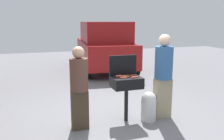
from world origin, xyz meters
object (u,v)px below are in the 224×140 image
object	(u,v)px
hot_dog_1	(134,77)
hot_dog_3	(127,77)
hot_dog_0	(124,77)
person_left	(79,85)
parked_minivan	(104,46)
hot_dog_2	(123,78)
hot_dog_7	(119,76)
bbq_grill	(126,84)
propane_tank	(149,106)
person_right	(163,73)
hot_dog_5	(135,77)
hot_dog_6	(133,75)
hot_dog_4	(122,76)
hot_dog_8	(119,76)
hot_dog_9	(126,76)

from	to	relation	value
hot_dog_1	hot_dog_3	xyz separation A→B (m)	(-0.13, 0.08, 0.00)
hot_dog_0	person_left	world-z (taller)	person_left
parked_minivan	hot_dog_2	bearing A→B (deg)	83.17
hot_dog_2	hot_dog_7	bearing A→B (deg)	95.39
bbq_grill	propane_tank	world-z (taller)	bbq_grill
hot_dog_2	person_right	size ratio (longest dim) A/B	0.07
hot_dog_3	bbq_grill	bearing A→B (deg)	68.95
hot_dog_1	hot_dog_2	bearing A→B (deg)	171.95
parked_minivan	hot_dog_5	bearing A→B (deg)	85.70
person_left	person_right	world-z (taller)	person_right
hot_dog_7	person_right	bearing A→B (deg)	-11.38
hot_dog_5	hot_dog_6	world-z (taller)	same
hot_dog_3	hot_dog_5	xyz separation A→B (m)	(0.16, -0.05, 0.00)
hot_dog_3	hot_dog_4	distance (m)	0.11
hot_dog_8	hot_dog_9	distance (m)	0.15
parked_minivan	bbq_grill	bearing A→B (deg)	84.05
hot_dog_6	hot_dog_0	bearing A→B (deg)	-163.90
hot_dog_3	propane_tank	size ratio (longest dim) A/B	0.21
hot_dog_3	hot_dog_4	world-z (taller)	same
hot_dog_7	hot_dog_9	xyz separation A→B (m)	(0.15, -0.04, 0.00)
hot_dog_8	person_right	bearing A→B (deg)	-8.97
bbq_grill	hot_dog_8	size ratio (longest dim) A/B	7.22
hot_dog_2	hot_dog_4	bearing A→B (deg)	80.84
hot_dog_3	hot_dog_7	bearing A→B (deg)	125.34
hot_dog_1	person_left	distance (m)	1.10
hot_dog_3	hot_dog_8	bearing A→B (deg)	133.57
bbq_grill	hot_dog_0	bearing A→B (deg)	177.71
bbq_grill	parked_minivan	size ratio (longest dim) A/B	0.21
hot_dog_9	person_left	size ratio (longest dim) A/B	0.08
hot_dog_6	propane_tank	xyz separation A→B (m)	(0.29, -0.19, -0.63)
hot_dog_0	person_left	bearing A→B (deg)	-174.62
parked_minivan	person_right	bearing A→B (deg)	92.56
hot_dog_9	propane_tank	bearing A→B (deg)	-26.40
hot_dog_0	propane_tank	bearing A→B (deg)	-13.61
hot_dog_6	person_left	world-z (taller)	person_left
hot_dog_0	hot_dog_4	size ratio (longest dim) A/B	1.00
hot_dog_5	hot_dog_7	bearing A→B (deg)	141.51
hot_dog_3	hot_dog_7	distance (m)	0.20
hot_dog_7	person_right	distance (m)	0.96
person_right	parked_minivan	size ratio (longest dim) A/B	0.39
parked_minivan	hot_dog_6	bearing A→B (deg)	85.66
hot_dog_4	person_right	bearing A→B (deg)	-7.27
hot_dog_1	parked_minivan	size ratio (longest dim) A/B	0.03
hot_dog_3	propane_tank	xyz separation A→B (m)	(0.47, -0.09, -0.63)
bbq_grill	hot_dog_6	xyz separation A→B (m)	(0.17, 0.07, 0.16)
hot_dog_2	hot_dog_7	world-z (taller)	same
hot_dog_2	hot_dog_8	bearing A→B (deg)	96.74
hot_dog_1	parked_minivan	distance (m)	5.58
person_left	parked_minivan	world-z (taller)	parked_minivan
hot_dog_0	hot_dog_7	size ratio (longest dim) A/B	1.00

